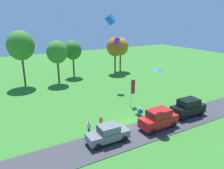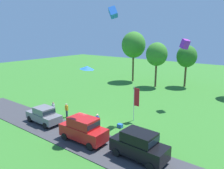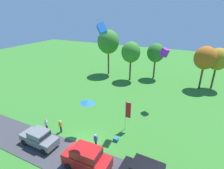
% 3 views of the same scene
% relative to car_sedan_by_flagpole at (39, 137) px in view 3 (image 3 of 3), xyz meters
% --- Properties ---
extents(ground_plane, '(120.00, 120.00, 0.00)m').
position_rel_car_sedan_by_flagpole_xyz_m(ground_plane, '(4.60, 1.85, -1.04)').
color(ground_plane, '#337528').
extents(pavement_strip, '(36.00, 4.40, 0.06)m').
position_rel_car_sedan_by_flagpole_xyz_m(pavement_strip, '(4.60, -0.16, -1.01)').
color(pavement_strip, '#38383D').
rests_on(pavement_strip, ground).
extents(car_sedan_by_flagpole, '(4.45, 2.06, 1.84)m').
position_rel_car_sedan_by_flagpole_xyz_m(car_sedan_by_flagpole, '(0.00, 0.00, 0.00)').
color(car_sedan_by_flagpole, slate).
rests_on(car_sedan_by_flagpole, ground).
extents(car_suv_near_entrance, '(4.64, 2.12, 2.28)m').
position_rel_car_sedan_by_flagpole_xyz_m(car_suv_near_entrance, '(6.49, -0.34, 0.25)').
color(car_suv_near_entrance, red).
rests_on(car_suv_near_entrance, ground).
extents(person_watching_sky, '(0.36, 0.24, 1.71)m').
position_rel_car_sedan_by_flagpole_xyz_m(person_watching_sky, '(5.81, 2.41, -0.16)').
color(person_watching_sky, '#2D334C').
rests_on(person_watching_sky, ground).
extents(person_on_lawn, '(0.36, 0.24, 1.71)m').
position_rel_car_sedan_by_flagpole_xyz_m(person_on_lawn, '(-1.14, 2.22, -0.16)').
color(person_on_lawn, '#2D334C').
rests_on(person_on_lawn, ground).
extents(person_beside_suv, '(0.36, 0.24, 1.71)m').
position_rel_car_sedan_by_flagpole_xyz_m(person_beside_suv, '(0.62, 2.77, -0.16)').
color(person_beside_suv, '#2D334C').
rests_on(person_beside_suv, ground).
extents(tree_right_of_center, '(4.84, 4.84, 10.21)m').
position_rel_car_sedan_by_flagpole_xyz_m(tree_right_of_center, '(-3.96, 24.97, 6.48)').
color(tree_right_of_center, brown).
rests_on(tree_right_of_center, ground).
extents(tree_far_right, '(3.91, 3.91, 8.26)m').
position_rel_car_sedan_by_flagpole_xyz_m(tree_far_right, '(2.06, 23.34, 5.04)').
color(tree_far_right, brown).
rests_on(tree_far_right, ground).
extents(tree_left_of_center, '(3.66, 3.66, 7.74)m').
position_rel_car_sedan_by_flagpole_xyz_m(tree_left_of_center, '(6.45, 26.75, 4.64)').
color(tree_left_of_center, brown).
rests_on(tree_left_of_center, ground).
extents(tree_lone_near, '(3.88, 3.88, 8.18)m').
position_rel_car_sedan_by_flagpole_xyz_m(tree_lone_near, '(15.81, 24.92, 4.98)').
color(tree_lone_near, brown).
rests_on(tree_lone_near, ground).
extents(tree_far_left, '(3.71, 3.71, 7.84)m').
position_rel_car_sedan_by_flagpole_xyz_m(tree_far_left, '(17.95, 26.04, 4.72)').
color(tree_far_left, brown).
rests_on(tree_far_left, ground).
extents(flag_banner, '(0.71, 0.08, 4.12)m').
position_rel_car_sedan_by_flagpole_xyz_m(flag_banner, '(7.77, 6.74, 1.57)').
color(flag_banner, silver).
rests_on(flag_banner, ground).
extents(cooler_box, '(0.56, 0.40, 0.40)m').
position_rel_car_sedan_by_flagpole_xyz_m(cooler_box, '(7.40, 4.23, -0.84)').
color(cooler_box, blue).
rests_on(cooler_box, ground).
extents(kite_box_trailing_tail, '(1.45, 1.21, 1.44)m').
position_rel_car_sedan_by_flagpole_xyz_m(kite_box_trailing_tail, '(10.08, 14.79, 7.46)').
color(kite_box_trailing_tail, purple).
extents(kite_delta_high_right, '(1.53, 1.52, 0.40)m').
position_rel_car_sedan_by_flagpole_xyz_m(kite_delta_high_right, '(6.52, 0.32, 5.83)').
color(kite_delta_high_right, blue).
extents(kite_box_topmost, '(1.51, 1.33, 1.52)m').
position_rel_car_sedan_by_flagpole_xyz_m(kite_box_topmost, '(4.35, 7.01, 11.10)').
color(kite_box_topmost, blue).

